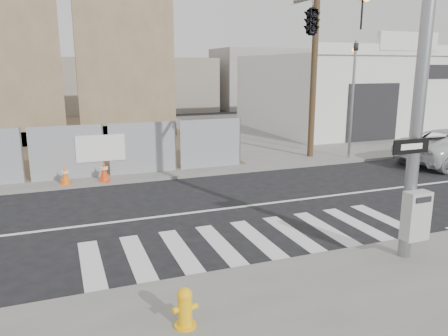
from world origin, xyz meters
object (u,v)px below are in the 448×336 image
object	(u,v)px
auto_shop	(348,92)
traffic_cone_d	(104,171)
signal_pole	(341,44)
fire_hydrant	(185,308)
traffic_cone_c	(65,175)

from	to	relation	value
auto_shop	traffic_cone_d	distance (m)	19.22
signal_pole	fire_hydrant	distance (m)	7.73
signal_pole	traffic_cone_c	world-z (taller)	signal_pole
traffic_cone_d	signal_pole	bearing A→B (deg)	-48.77
traffic_cone_c	traffic_cone_d	size ratio (longest dim) A/B	0.93
signal_pole	traffic_cone_c	distance (m)	10.23
auto_shop	signal_pole	bearing A→B (deg)	-127.46
fire_hydrant	traffic_cone_c	xyz separation A→B (m)	(-1.56, 9.90, 0.01)
signal_pole	traffic_cone_d	world-z (taller)	signal_pole
auto_shop	fire_hydrant	xyz separation A→B (m)	(-16.78, -18.65, -2.08)
fire_hydrant	signal_pole	bearing A→B (deg)	20.41
traffic_cone_c	fire_hydrant	bearing A→B (deg)	-81.05
fire_hydrant	auto_shop	bearing A→B (deg)	33.85
auto_shop	fire_hydrant	bearing A→B (deg)	-131.98
signal_pole	auto_shop	distance (m)	19.04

